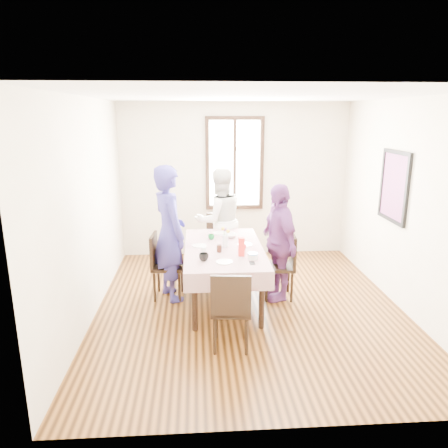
{
  "coord_description": "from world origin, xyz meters",
  "views": [
    {
      "loc": [
        -0.67,
        -5.11,
        2.5
      ],
      "look_at": [
        -0.32,
        0.18,
        1.1
      ],
      "focal_mm": 33.65,
      "sensor_mm": 36.0,
      "label": 1
    }
  ],
  "objects_px": {
    "chair_near": "(231,308)",
    "person_left": "(168,233)",
    "chair_left": "(168,266)",
    "chair_right": "(278,266)",
    "chair_far": "(219,243)",
    "person_far": "(219,220)",
    "dining_table": "(224,274)",
    "person_right": "(278,242)"
  },
  "relations": [
    {
      "from": "dining_table",
      "to": "chair_left",
      "type": "distance_m",
      "value": 0.78
    },
    {
      "from": "chair_near",
      "to": "person_right",
      "type": "bearing_deg",
      "value": 64.98
    },
    {
      "from": "person_right",
      "to": "chair_left",
      "type": "bearing_deg",
      "value": -106.57
    },
    {
      "from": "chair_far",
      "to": "person_left",
      "type": "bearing_deg",
      "value": 58.38
    },
    {
      "from": "dining_table",
      "to": "person_right",
      "type": "relative_size",
      "value": 1.08
    },
    {
      "from": "chair_right",
      "to": "dining_table",
      "type": "bearing_deg",
      "value": 98.84
    },
    {
      "from": "dining_table",
      "to": "person_left",
      "type": "distance_m",
      "value": 0.94
    },
    {
      "from": "chair_far",
      "to": "person_far",
      "type": "xyz_separation_m",
      "value": [
        0.0,
        -0.02,
        0.39
      ]
    },
    {
      "from": "person_right",
      "to": "chair_near",
      "type": "bearing_deg",
      "value": -43.13
    },
    {
      "from": "person_right",
      "to": "dining_table",
      "type": "bearing_deg",
      "value": -98.25
    },
    {
      "from": "chair_right",
      "to": "person_far",
      "type": "bearing_deg",
      "value": 39.0
    },
    {
      "from": "chair_near",
      "to": "person_left",
      "type": "xyz_separation_m",
      "value": [
        -0.74,
        1.36,
        0.47
      ]
    },
    {
      "from": "person_far",
      "to": "person_left",
      "type": "bearing_deg",
      "value": 36.54
    },
    {
      "from": "chair_left",
      "to": "person_left",
      "type": "height_order",
      "value": "person_left"
    },
    {
      "from": "chair_near",
      "to": "chair_far",
      "type": "bearing_deg",
      "value": 95.67
    },
    {
      "from": "chair_near",
      "to": "person_far",
      "type": "relative_size",
      "value": 0.54
    },
    {
      "from": "chair_near",
      "to": "person_right",
      "type": "xyz_separation_m",
      "value": [
        0.74,
        1.25,
        0.35
      ]
    },
    {
      "from": "person_left",
      "to": "person_right",
      "type": "bearing_deg",
      "value": -118.97
    },
    {
      "from": "chair_right",
      "to": "chair_far",
      "type": "distance_m",
      "value": 1.37
    },
    {
      "from": "dining_table",
      "to": "chair_near",
      "type": "distance_m",
      "value": 1.2
    },
    {
      "from": "chair_left",
      "to": "person_left",
      "type": "xyz_separation_m",
      "value": [
        0.02,
        0.0,
        0.47
      ]
    },
    {
      "from": "chair_far",
      "to": "person_right",
      "type": "xyz_separation_m",
      "value": [
        0.74,
        -1.14,
        0.35
      ]
    },
    {
      "from": "chair_near",
      "to": "person_left",
      "type": "height_order",
      "value": "person_left"
    },
    {
      "from": "chair_right",
      "to": "chair_near",
      "type": "height_order",
      "value": "same"
    },
    {
      "from": "chair_far",
      "to": "person_far",
      "type": "relative_size",
      "value": 0.54
    },
    {
      "from": "chair_right",
      "to": "person_far",
      "type": "xyz_separation_m",
      "value": [
        -0.76,
        1.12,
        0.39
      ]
    },
    {
      "from": "chair_far",
      "to": "person_right",
      "type": "height_order",
      "value": "person_right"
    },
    {
      "from": "dining_table",
      "to": "chair_left",
      "type": "xyz_separation_m",
      "value": [
        -0.76,
        0.16,
        0.08
      ]
    },
    {
      "from": "dining_table",
      "to": "chair_right",
      "type": "bearing_deg",
      "value": 4.08
    },
    {
      "from": "chair_left",
      "to": "chair_right",
      "type": "distance_m",
      "value": 1.53
    },
    {
      "from": "chair_near",
      "to": "chair_right",
      "type": "bearing_deg",
      "value": 64.3
    },
    {
      "from": "chair_left",
      "to": "person_right",
      "type": "bearing_deg",
      "value": 90.47
    },
    {
      "from": "chair_left",
      "to": "chair_right",
      "type": "height_order",
      "value": "same"
    },
    {
      "from": "person_left",
      "to": "chair_right",
      "type": "bearing_deg",
      "value": -118.92
    },
    {
      "from": "chair_left",
      "to": "chair_far",
      "type": "relative_size",
      "value": 1.0
    },
    {
      "from": "chair_near",
      "to": "person_right",
      "type": "relative_size",
      "value": 0.57
    },
    {
      "from": "person_far",
      "to": "chair_far",
      "type": "bearing_deg",
      "value": -107.19
    },
    {
      "from": "chair_right",
      "to": "chair_near",
      "type": "xyz_separation_m",
      "value": [
        -0.76,
        -1.25,
        0.0
      ]
    },
    {
      "from": "chair_far",
      "to": "person_far",
      "type": "distance_m",
      "value": 0.39
    },
    {
      "from": "chair_left",
      "to": "chair_far",
      "type": "distance_m",
      "value": 1.28
    },
    {
      "from": "chair_right",
      "to": "person_left",
      "type": "height_order",
      "value": "person_left"
    },
    {
      "from": "chair_far",
      "to": "chair_near",
      "type": "height_order",
      "value": "same"
    }
  ]
}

